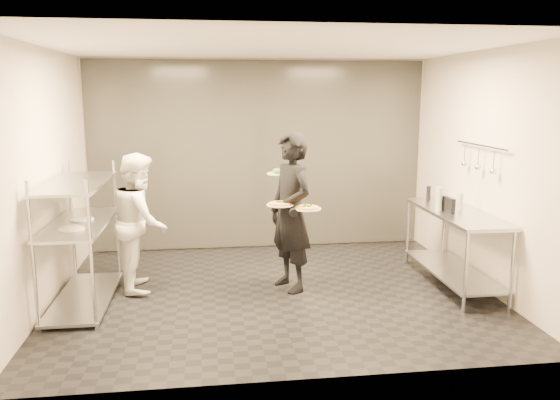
{
  "coord_description": "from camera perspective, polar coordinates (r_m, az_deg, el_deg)",
  "views": [
    {
      "loc": [
        -0.72,
        -6.03,
        2.29
      ],
      "look_at": [
        0.07,
        0.03,
        1.1
      ],
      "focal_mm": 35.0,
      "sensor_mm": 36.0,
      "label": 1
    }
  ],
  "objects": [
    {
      "name": "pass_rack",
      "position": [
        6.38,
        -20.14,
        -3.47
      ],
      "size": [
        0.6,
        1.6,
        1.5
      ],
      "color": "#B2B5B9",
      "rests_on": "ground"
    },
    {
      "name": "chef",
      "position": [
        6.64,
        -14.38,
        -2.2
      ],
      "size": [
        0.68,
        0.84,
        1.62
      ],
      "primitive_type": "imported",
      "rotation": [
        0.0,
        0.0,
        1.66
      ],
      "color": "white",
      "rests_on": "ground"
    },
    {
      "name": "salad_plate",
      "position": [
        6.58,
        -0.27,
        2.95
      ],
      "size": [
        0.26,
        0.26,
        0.07
      ],
      "color": "silver",
      "rests_on": "waiter"
    },
    {
      "name": "bottle_dark",
      "position": [
        7.39,
        15.25,
        0.68
      ],
      "size": [
        0.06,
        0.06,
        0.19
      ],
      "primitive_type": "cylinder",
      "color": "black",
      "rests_on": "prep_counter"
    },
    {
      "name": "pos_monitor",
      "position": [
        6.72,
        17.2,
        -0.48
      ],
      "size": [
        0.06,
        0.25,
        0.18
      ],
      "primitive_type": "cube",
      "rotation": [
        0.0,
        0.0,
        0.05
      ],
      "color": "black",
      "rests_on": "prep_counter"
    },
    {
      "name": "pizza_plate_far",
      "position": [
        6.12,
        2.89,
        -0.83
      ],
      "size": [
        0.3,
        0.3,
        0.05
      ],
      "color": "silver",
      "rests_on": "waiter"
    },
    {
      "name": "room_shell",
      "position": [
        7.3,
        -1.68,
        4.01
      ],
      "size": [
        5.0,
        4.0,
        2.8
      ],
      "color": "black",
      "rests_on": "ground"
    },
    {
      "name": "utensil_rail",
      "position": [
        6.85,
        20.09,
        4.11
      ],
      "size": [
        0.07,
        1.2,
        0.31
      ],
      "color": "#B2B5B9",
      "rests_on": "room_shell"
    },
    {
      "name": "bottle_green",
      "position": [
        6.77,
        16.27,
        0.11
      ],
      "size": [
        0.08,
        0.08,
        0.28
      ],
      "primitive_type": "cylinder",
      "color": "#95A395",
      "rests_on": "prep_counter"
    },
    {
      "name": "prep_counter",
      "position": [
        6.9,
        17.76,
        -3.49
      ],
      "size": [
        0.6,
        1.8,
        0.92
      ],
      "color": "#B2B5B9",
      "rests_on": "ground"
    },
    {
      "name": "waiter",
      "position": [
        6.37,
        1.14,
        -1.3
      ],
      "size": [
        0.69,
        0.8,
        1.86
      ],
      "primitive_type": "imported",
      "rotation": [
        0.0,
        0.0,
        -1.14
      ],
      "color": "black",
      "rests_on": "ground"
    },
    {
      "name": "bottle_clear",
      "position": [
        6.92,
        18.34,
        -0.14
      ],
      "size": [
        0.06,
        0.06,
        0.2
      ],
      "primitive_type": "cylinder",
      "color": "#95A395",
      "rests_on": "prep_counter"
    },
    {
      "name": "pizza_plate_near",
      "position": [
        6.16,
        0.01,
        -0.41
      ],
      "size": [
        0.31,
        0.31,
        0.05
      ],
      "color": "silver",
      "rests_on": "waiter"
    }
  ]
}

